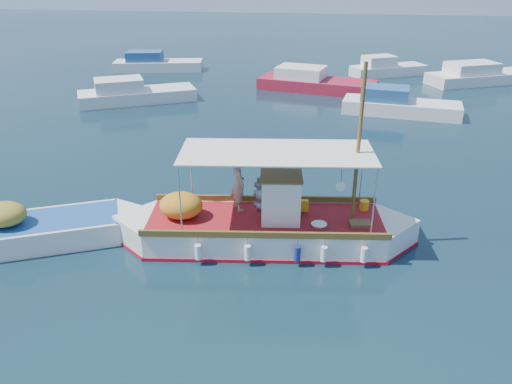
# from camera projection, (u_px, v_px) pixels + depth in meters

# --- Properties ---
(ground) EXTENTS (160.00, 160.00, 0.00)m
(ground) POSITION_uv_depth(u_px,v_px,m) (277.00, 237.00, 16.71)
(ground) COLOR black
(ground) RESTS_ON ground
(fishing_caique) EXTENTS (9.90, 3.47, 6.08)m
(fishing_caique) POSITION_uv_depth(u_px,v_px,m) (263.00, 228.00, 16.22)
(fishing_caique) COLOR white
(fishing_caique) RESTS_ON ground
(dinghy) EXTENTS (6.53, 3.97, 1.75)m
(dinghy) POSITION_uv_depth(u_px,v_px,m) (36.00, 232.00, 16.28)
(dinghy) COLOR white
(dinghy) RESTS_ON ground
(bg_boat_nw) EXTENTS (7.70, 5.52, 1.80)m
(bg_boat_nw) POSITION_uv_depth(u_px,v_px,m) (134.00, 95.00, 32.58)
(bg_boat_nw) COLOR silver
(bg_boat_nw) RESTS_ON ground
(bg_boat_n) EXTENTS (8.66, 4.58, 1.80)m
(bg_boat_n) POSITION_uv_depth(u_px,v_px,m) (314.00, 83.00, 35.68)
(bg_boat_n) COLOR maroon
(bg_boat_n) RESTS_ON ground
(bg_boat_ne) EXTENTS (7.11, 3.21, 1.80)m
(bg_boat_ne) POSITION_uv_depth(u_px,v_px,m) (398.00, 106.00, 30.06)
(bg_boat_ne) COLOR silver
(bg_boat_ne) RESTS_ON ground
(bg_boat_e) EXTENTS (9.28, 6.05, 1.80)m
(bg_boat_e) POSITION_uv_depth(u_px,v_px,m) (482.00, 77.00, 37.71)
(bg_boat_e) COLOR silver
(bg_boat_e) RESTS_ON ground
(bg_boat_far_w) EXTENTS (7.61, 3.67, 1.80)m
(bg_boat_far_w) POSITION_uv_depth(u_px,v_px,m) (156.00, 64.00, 42.15)
(bg_boat_far_w) COLOR silver
(bg_boat_far_w) RESTS_ON ground
(bg_boat_far_n) EXTENTS (6.30, 4.43, 1.80)m
(bg_boat_far_n) POSITION_uv_depth(u_px,v_px,m) (386.00, 69.00, 40.22)
(bg_boat_far_n) COLOR silver
(bg_boat_far_n) RESTS_ON ground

